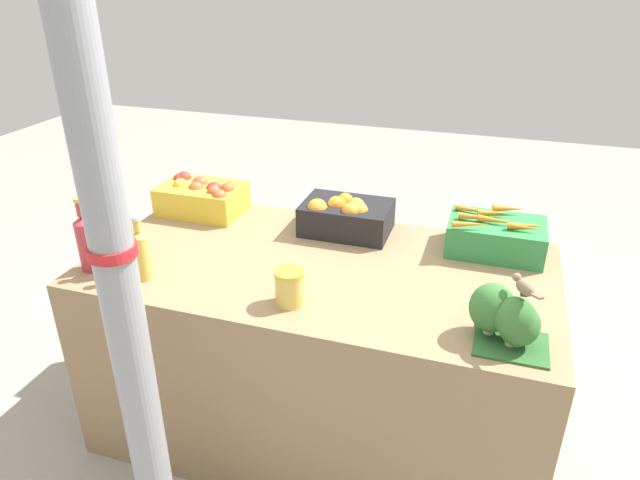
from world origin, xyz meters
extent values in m
plane|color=gray|center=(0.00, 0.00, 0.00)|extent=(10.00, 10.00, 0.00)
cube|color=#937551|center=(0.00, 0.00, 0.41)|extent=(1.77, 0.93, 0.81)
cylinder|color=gray|center=(-0.29, -0.79, 1.10)|extent=(0.11, 0.11, 2.20)
cylinder|color=red|center=(-0.29, -0.79, 1.21)|extent=(0.12, 0.12, 0.03)
cube|color=gold|center=(-0.67, 0.31, 0.88)|extent=(0.37, 0.25, 0.13)
sphere|color=#BC562D|center=(-0.54, 0.23, 0.94)|extent=(0.07, 0.07, 0.07)
sphere|color=red|center=(-0.79, 0.37, 0.94)|extent=(0.07, 0.07, 0.07)
sphere|color=gold|center=(-0.54, 0.38, 0.94)|extent=(0.06, 0.06, 0.06)
sphere|color=red|center=(-0.60, 0.31, 0.93)|extent=(0.07, 0.07, 0.07)
sphere|color=#BC562D|center=(-0.53, 0.30, 0.94)|extent=(0.07, 0.07, 0.07)
sphere|color=#BC562D|center=(-0.68, 0.28, 0.93)|extent=(0.08, 0.08, 0.08)
sphere|color=#BC562D|center=(-0.69, 0.34, 0.94)|extent=(0.08, 0.08, 0.08)
sphere|color=red|center=(-0.81, 0.36, 0.94)|extent=(0.07, 0.07, 0.07)
sphere|color=gold|center=(-0.76, 0.29, 0.94)|extent=(0.07, 0.07, 0.07)
sphere|color=#BC562D|center=(-0.58, 0.26, 0.94)|extent=(0.06, 0.06, 0.06)
cube|color=black|center=(0.02, 0.31, 0.88)|extent=(0.37, 0.25, 0.13)
sphere|color=orange|center=(0.05, 0.30, 0.93)|extent=(0.07, 0.07, 0.07)
sphere|color=orange|center=(-0.02, 0.29, 0.94)|extent=(0.07, 0.07, 0.07)
sphere|color=orange|center=(-0.09, 0.24, 0.93)|extent=(0.09, 0.09, 0.09)
sphere|color=orange|center=(0.06, 0.29, 0.94)|extent=(0.08, 0.08, 0.08)
sphere|color=orange|center=(0.05, 0.24, 0.94)|extent=(0.07, 0.07, 0.07)
sphere|color=orange|center=(-0.02, 0.30, 0.93)|extent=(0.08, 0.08, 0.08)
sphere|color=orange|center=(0.08, 0.27, 0.93)|extent=(0.08, 0.08, 0.08)
sphere|color=orange|center=(0.00, 0.35, 0.94)|extent=(0.07, 0.07, 0.07)
cube|color=#2D8442|center=(0.63, 0.31, 0.88)|extent=(0.37, 0.25, 0.13)
cone|color=orange|center=(0.73, 0.25, 0.96)|extent=(0.12, 0.03, 0.03)
cone|color=orange|center=(0.75, 0.29, 0.95)|extent=(0.12, 0.06, 0.03)
cone|color=orange|center=(0.63, 0.29, 0.96)|extent=(0.15, 0.04, 0.03)
cone|color=orange|center=(0.54, 0.21, 0.96)|extent=(0.15, 0.07, 0.03)
cone|color=orange|center=(0.54, 0.37, 0.96)|extent=(0.16, 0.04, 0.02)
cone|color=orange|center=(0.67, 0.40, 0.97)|extent=(0.13, 0.06, 0.03)
cone|color=orange|center=(0.55, 0.29, 0.96)|extent=(0.14, 0.03, 0.03)
cone|color=orange|center=(0.61, 0.35, 0.96)|extent=(0.13, 0.06, 0.03)
cube|color=#2D602D|center=(0.71, -0.32, 0.82)|extent=(0.22, 0.18, 0.01)
ellipsoid|color=#387033|center=(0.71, -0.32, 0.92)|extent=(0.12, 0.12, 0.13)
cylinder|color=#B2C693|center=(0.71, -0.32, 0.83)|extent=(0.03, 0.03, 0.02)
ellipsoid|color=#387033|center=(0.64, -0.28, 0.91)|extent=(0.14, 0.14, 0.16)
cylinder|color=#B2C693|center=(0.64, -0.28, 0.83)|extent=(0.03, 0.03, 0.02)
ellipsoid|color=#387033|center=(0.72, -0.32, 0.89)|extent=(0.12, 0.12, 0.14)
cylinder|color=#B2C693|center=(0.72, -0.32, 0.83)|extent=(0.03, 0.03, 0.02)
cylinder|color=#B2333D|center=(-0.81, -0.31, 0.91)|extent=(0.08, 0.08, 0.19)
cone|color=#B2333D|center=(-0.81, -0.31, 1.02)|extent=(0.08, 0.08, 0.03)
cylinder|color=#B2333D|center=(-0.81, -0.31, 1.06)|extent=(0.03, 0.03, 0.05)
cylinder|color=gold|center=(-0.81, -0.31, 1.10)|extent=(0.04, 0.04, 0.01)
cylinder|color=beige|center=(-0.70, -0.31, 0.90)|extent=(0.06, 0.06, 0.16)
cone|color=beige|center=(-0.70, -0.31, 0.99)|extent=(0.06, 0.06, 0.02)
cylinder|color=beige|center=(-0.70, -0.31, 1.02)|extent=(0.03, 0.03, 0.04)
cylinder|color=silver|center=(-0.70, -0.31, 1.04)|extent=(0.03, 0.03, 0.01)
cylinder|color=gold|center=(-0.58, -0.31, 0.90)|extent=(0.06, 0.06, 0.17)
cone|color=gold|center=(-0.58, -0.31, 1.00)|extent=(0.06, 0.06, 0.02)
cylinder|color=gold|center=(-0.58, -0.31, 1.03)|extent=(0.03, 0.03, 0.04)
cylinder|color=silver|center=(-0.58, -0.31, 1.06)|extent=(0.03, 0.03, 0.01)
cylinder|color=#DBBC56|center=(-0.01, -0.30, 0.87)|extent=(0.10, 0.10, 0.11)
cylinder|color=gold|center=(-0.01, -0.30, 0.93)|extent=(0.10, 0.10, 0.01)
cube|color=#4C3D2D|center=(0.72, -0.32, 1.00)|extent=(0.02, 0.02, 0.01)
ellipsoid|color=#7A664C|center=(0.72, -0.32, 1.02)|extent=(0.07, 0.08, 0.04)
sphere|color=#897556|center=(0.70, -0.28, 1.03)|extent=(0.03, 0.03, 0.03)
cone|color=#4C3D28|center=(0.69, -0.27, 1.03)|extent=(0.01, 0.02, 0.01)
cube|color=#7A664C|center=(0.75, -0.36, 1.02)|extent=(0.04, 0.04, 0.01)
camera|label=1|loc=(0.60, -1.84, 1.87)|focal=32.00mm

